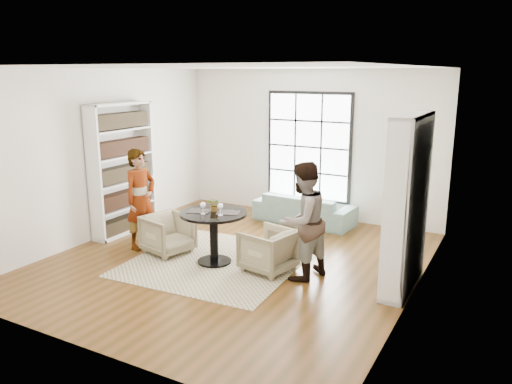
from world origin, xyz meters
The scene contains 16 objects.
ground centered at (0.00, 0.00, 0.00)m, with size 6.00×6.00×0.00m, color #5A3415.
room_shell centered at (0.00, 0.54, 1.26)m, with size 6.00×6.01×6.00m.
rug centered at (-0.23, -0.19, 0.01)m, with size 2.53×2.53×0.01m, color tan.
pedestal_table centered at (-0.23, -0.22, 0.60)m, with size 1.04×1.04×0.83m.
sofa centered at (0.16, 2.45, 0.29)m, with size 1.98×0.78×0.58m, color gray.
armchair_left centered at (-1.15, -0.20, 0.33)m, with size 0.70×0.72×0.65m, color tan.
armchair_right centered at (0.65, -0.10, 0.32)m, with size 0.69×0.71×0.65m, color tan.
person_left centered at (-1.70, -0.20, 0.85)m, with size 0.62×0.41×1.70m, color gray.
person_right centered at (1.20, -0.10, 0.86)m, with size 0.83×0.65×1.72m, color gray.
placemat_left centered at (-0.45, -0.29, 0.83)m, with size 0.34×0.26×0.01m, color #282523.
placemat_right centered at (-0.01, -0.14, 0.83)m, with size 0.34×0.26×0.01m, color #282523.
cutlery_left centered at (-0.45, -0.29, 0.84)m, with size 0.14×0.22×0.01m, color #BABABE, non-canonical shape.
cutlery_right centered at (-0.01, -0.14, 0.84)m, with size 0.14×0.22×0.01m, color #BABABE, non-canonical shape.
wine_glass_left centered at (-0.31, -0.39, 0.97)m, with size 0.09×0.09×0.19m.
wine_glass_right centered at (-0.05, -0.32, 0.97)m, with size 0.09×0.09×0.19m.
flower_centerpiece centered at (-0.23, -0.19, 0.94)m, with size 0.20×0.18×0.23m, color gray.
Camera 1 is at (3.88, -6.40, 2.93)m, focal length 35.00 mm.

